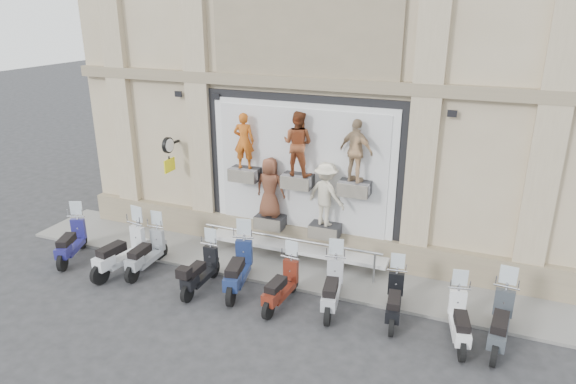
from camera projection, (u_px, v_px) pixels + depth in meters
name	position (u px, v px, depth m)	size (l,w,h in m)	color
ground	(258.00, 307.00, 12.10)	(90.00, 90.00, 0.00)	#2A2A2D
sidewalk	(291.00, 266.00, 13.92)	(16.00, 2.20, 0.08)	gray
building	(348.00, 29.00, 16.15)	(14.00, 8.60, 12.00)	#C7B291
shop_vitrine	(303.00, 178.00, 13.65)	(5.60, 0.98, 4.30)	black
guard_rail	(289.00, 253.00, 13.69)	(5.06, 0.10, 0.93)	#9EA0A5
clock_sign_bracket	(169.00, 150.00, 14.65)	(0.10, 0.80, 1.02)	black
scooter_a	(70.00, 234.00, 14.14)	(0.54, 1.84, 1.50)	navy
scooter_b	(120.00, 243.00, 13.43)	(0.59, 2.03, 1.65)	silver
scooter_c	(145.00, 245.00, 13.51)	(0.53, 1.83, 1.49)	gray
scooter_d	(200.00, 264.00, 12.64)	(0.51, 1.74, 1.42)	black
scooter_e	(238.00, 260.00, 12.57)	(0.59, 2.01, 1.64)	navy
scooter_f	(281.00, 278.00, 11.95)	(0.51, 1.75, 1.43)	#5C1C0F
scooter_g	(332.00, 280.00, 11.80)	(0.54, 1.86, 1.51)	#A5A6AC
scooter_h	(395.00, 293.00, 11.39)	(0.50, 1.70, 1.38)	black
scooter_i	(461.00, 313.00, 10.63)	(0.50, 1.72, 1.40)	white
scooter_j	(502.00, 313.00, 10.47)	(0.56, 1.92, 1.56)	#34393F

